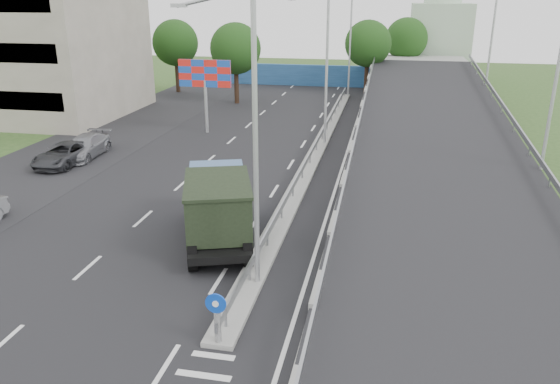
% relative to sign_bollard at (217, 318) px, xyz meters
% --- Properties ---
extents(road_surface, '(26.00, 90.00, 0.04)m').
position_rel_sign_bollard_xyz_m(road_surface, '(-3.00, 17.83, -1.03)').
color(road_surface, black).
rests_on(road_surface, ground).
extents(parking_strip, '(8.00, 90.00, 0.05)m').
position_rel_sign_bollard_xyz_m(parking_strip, '(-16.00, 17.83, -1.03)').
color(parking_strip, black).
rests_on(parking_strip, ground).
extents(median, '(1.00, 44.00, 0.20)m').
position_rel_sign_bollard_xyz_m(median, '(0.00, 21.83, -0.93)').
color(median, gray).
rests_on(median, ground).
extents(overpass_ramp, '(10.00, 50.00, 3.50)m').
position_rel_sign_bollard_xyz_m(overpass_ramp, '(7.50, 21.83, 0.72)').
color(overpass_ramp, gray).
rests_on(overpass_ramp, ground).
extents(median_guardrail, '(0.09, 44.00, 0.71)m').
position_rel_sign_bollard_xyz_m(median_guardrail, '(0.00, 21.83, -0.28)').
color(median_guardrail, gray).
rests_on(median_guardrail, median).
extents(sign_bollard, '(0.64, 0.23, 1.67)m').
position_rel_sign_bollard_xyz_m(sign_bollard, '(0.00, 0.00, 0.00)').
color(sign_bollard, black).
rests_on(sign_bollard, median).
extents(lamp_post_near, '(2.74, 0.18, 10.08)m').
position_rel_sign_bollard_xyz_m(lamp_post_near, '(0.11, 3.83, 4.77)').
color(lamp_post_near, '#B2B5B7').
rests_on(lamp_post_near, median).
extents(lamp_post_mid, '(2.74, 0.18, 10.08)m').
position_rel_sign_bollard_xyz_m(lamp_post_mid, '(0.11, 23.83, 4.77)').
color(lamp_post_mid, '#B2B5B7').
rests_on(lamp_post_mid, median).
extents(lamp_post_far, '(2.74, 0.18, 10.08)m').
position_rel_sign_bollard_xyz_m(lamp_post_far, '(0.11, 43.83, 4.77)').
color(lamp_post_far, '#B2B5B7').
rests_on(lamp_post_far, median).
extents(blue_wall, '(30.00, 0.50, 2.40)m').
position_rel_sign_bollard_xyz_m(blue_wall, '(-4.00, 49.83, 0.17)').
color(blue_wall, navy).
rests_on(blue_wall, ground).
extents(church, '(7.00, 7.00, 13.80)m').
position_rel_sign_bollard_xyz_m(church, '(10.00, 57.83, 4.28)').
color(church, '#B2CCAD').
rests_on(church, ground).
extents(billboard, '(4.00, 0.24, 5.50)m').
position_rel_sign_bollard_xyz_m(billboard, '(-9.00, 25.83, 3.15)').
color(billboard, '#B2B5B7').
rests_on(billboard, ground).
extents(tree_left_mid, '(4.80, 4.80, 7.60)m').
position_rel_sign_bollard_xyz_m(tree_left_mid, '(-10.00, 37.83, 4.14)').
color(tree_left_mid, black).
rests_on(tree_left_mid, ground).
extents(tree_median_far, '(4.80, 4.80, 7.60)m').
position_rel_sign_bollard_xyz_m(tree_median_far, '(2.00, 45.83, 4.14)').
color(tree_median_far, black).
rests_on(tree_median_far, ground).
extents(tree_left_far, '(4.80, 4.80, 7.60)m').
position_rel_sign_bollard_xyz_m(tree_left_far, '(-18.00, 42.83, 4.14)').
color(tree_left_far, black).
rests_on(tree_left_far, ground).
extents(tree_ramp_far, '(4.80, 4.80, 7.60)m').
position_rel_sign_bollard_xyz_m(tree_ramp_far, '(6.00, 52.83, 4.14)').
color(tree_ramp_far, black).
rests_on(tree_ramp_far, ground).
extents(dump_truck, '(4.43, 7.14, 2.96)m').
position_rel_sign_bollard_xyz_m(dump_truck, '(-2.26, 7.35, 0.60)').
color(dump_truck, black).
rests_on(dump_truck, ground).
extents(parked_car_c, '(2.37, 4.88, 1.34)m').
position_rel_sign_bollard_xyz_m(parked_car_c, '(-15.03, 16.13, -0.36)').
color(parked_car_c, '#2F3034').
rests_on(parked_car_c, ground).
extents(parked_car_d, '(2.22, 4.92, 1.40)m').
position_rel_sign_bollard_xyz_m(parked_car_d, '(-14.66, 17.90, -0.33)').
color(parked_car_d, gray).
rests_on(parked_car_d, ground).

